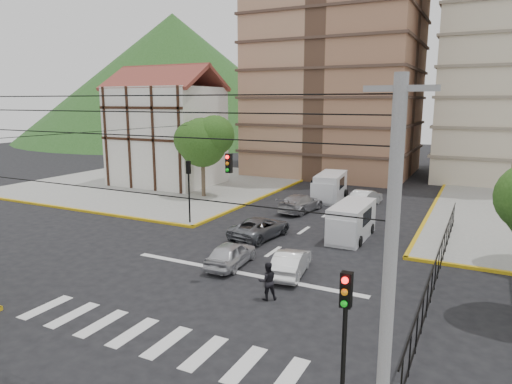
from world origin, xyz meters
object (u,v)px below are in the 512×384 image
Objects in this scene: traffic_light_se at (345,327)px; van_left_lane at (329,187)px; traffic_light_nw at (189,181)px; car_white_front_right at (291,262)px; car_silver_front_left at (231,254)px; pedestrian_crosswalk at (267,281)px; van_right_lane at (350,222)px.

van_left_lane is (-9.26, 27.90, -1.97)m from traffic_light_se.
traffic_light_nw is 1.13× the size of car_white_front_right.
traffic_light_nw reaches higher than van_left_lane.
car_white_front_right is at bearing 118.95° from traffic_light_se.
traffic_light_nw is 9.31m from car_silver_front_left.
van_left_lane is 21.50m from pedestrian_crosswalk.
car_silver_front_left is (-4.36, -7.59, -0.42)m from van_right_lane.
traffic_light_nw is 13.97m from van_left_lane.
car_white_front_right is 2.27× the size of pedestrian_crosswalk.
traffic_light_se is 17.96m from van_right_lane.
pedestrian_crosswalk is at bearing 136.42° from car_silver_front_left.
van_left_lane is 3.14× the size of pedestrian_crosswalk.
car_silver_front_left is (0.43, -18.21, -0.48)m from van_left_lane.
traffic_light_se is 0.89× the size of van_right_lane.
car_white_front_right is (-5.51, 9.96, -2.47)m from traffic_light_se.
pedestrian_crosswalk reaches higher than car_white_front_right.
traffic_light_se is 1.12× the size of car_silver_front_left.
car_silver_front_left is at bearing -4.15° from car_white_front_right.
van_left_lane is 1.38× the size of car_silver_front_left.
traffic_light_nw is 13.75m from pedestrian_crosswalk.
van_right_lane is at bearing 8.55° from traffic_light_nw.
traffic_light_nw reaches higher than pedestrian_crosswalk.
car_white_front_right is at bearing -84.32° from van_left_lane.
van_left_lane is 18.33m from car_white_front_right.
van_left_lane is at bearing 114.57° from van_right_lane.
traffic_light_se reaches higher than car_silver_front_left.
traffic_light_nw is at bearing 135.00° from traffic_light_se.
traffic_light_nw is at bearing -79.20° from pedestrian_crosswalk.
traffic_light_se reaches higher than pedestrian_crosswalk.
traffic_light_se is at bearing 128.47° from car_silver_front_left.
traffic_light_se is at bearing -77.77° from van_left_lane.
van_right_lane is 1.27× the size of car_silver_front_left.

